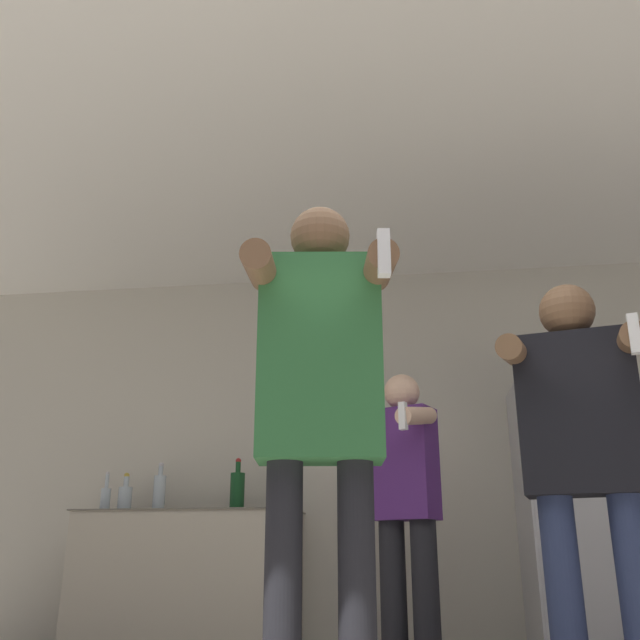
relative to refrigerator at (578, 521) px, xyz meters
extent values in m
cube|color=beige|center=(-1.16, 0.37, 0.46)|extent=(7.00, 0.06, 2.55)
cube|color=silver|center=(-1.16, -1.24, 1.76)|extent=(7.00, 3.69, 0.05)
cube|color=silver|center=(0.00, 0.01, 0.00)|extent=(0.61, 0.67, 1.63)
cube|color=#B6B6BB|center=(0.00, -0.34, 0.00)|extent=(0.59, 0.01, 1.56)
cylinder|color=#99999E|center=(0.20, -0.36, 0.08)|extent=(0.02, 0.02, 0.73)
cube|color=#BCB29E|center=(-2.34, 0.07, -0.37)|extent=(1.35, 0.54, 0.89)
cube|color=#676256|center=(-2.34, 0.07, 0.08)|extent=(1.38, 0.57, 0.01)
cylinder|color=silver|center=(-2.55, 0.04, 0.19)|extent=(0.08, 0.08, 0.22)
cylinder|color=silver|center=(-2.55, 0.04, 0.34)|extent=(0.03, 0.03, 0.07)
sphere|color=silver|center=(-2.55, 0.04, 0.37)|extent=(0.03, 0.03, 0.03)
cylinder|color=#194723|center=(-2.04, 0.04, 0.20)|extent=(0.09, 0.09, 0.23)
cylinder|color=#194723|center=(-2.04, 0.04, 0.35)|extent=(0.03, 0.03, 0.08)
sphere|color=maroon|center=(-2.04, 0.04, 0.39)|extent=(0.04, 0.04, 0.04)
cylinder|color=silver|center=(-2.78, 0.04, 0.16)|extent=(0.09, 0.09, 0.15)
cylinder|color=silver|center=(-2.78, 0.04, 0.27)|extent=(0.03, 0.03, 0.07)
sphere|color=#B29933|center=(-2.78, 0.04, 0.31)|extent=(0.04, 0.04, 0.04)
cylinder|color=#194723|center=(-1.82, 0.04, 0.16)|extent=(0.07, 0.07, 0.16)
cylinder|color=#194723|center=(-1.82, 0.04, 0.27)|extent=(0.03, 0.03, 0.06)
sphere|color=black|center=(-1.82, 0.04, 0.31)|extent=(0.04, 0.04, 0.04)
cylinder|color=silver|center=(-2.91, 0.04, 0.15)|extent=(0.06, 0.06, 0.15)
cylinder|color=silver|center=(-2.91, 0.04, 0.27)|extent=(0.02, 0.02, 0.09)
sphere|color=silver|center=(-2.91, 0.04, 0.32)|extent=(0.03, 0.03, 0.03)
cylinder|color=black|center=(-1.31, -2.28, -0.38)|extent=(0.11, 0.11, 0.87)
cylinder|color=black|center=(-1.10, -2.26, -0.38)|extent=(0.11, 0.11, 0.87)
cube|color=#2D6B38|center=(-1.21, -2.27, 0.38)|extent=(0.41, 0.25, 0.65)
sphere|color=brown|center=(-1.21, -2.27, 0.81)|extent=(0.20, 0.20, 0.20)
cylinder|color=brown|center=(-1.37, -2.45, 0.63)|extent=(0.13, 0.35, 0.15)
cylinder|color=brown|center=(-1.00, -2.41, 0.63)|extent=(0.13, 0.35, 0.15)
cube|color=white|center=(-0.98, -2.57, 0.60)|extent=(0.04, 0.04, 0.14)
cylinder|color=navy|center=(-0.41, -1.61, -0.41)|extent=(0.13, 0.13, 0.82)
cube|color=black|center=(-0.29, -1.64, 0.31)|extent=(0.48, 0.30, 0.61)
sphere|color=brown|center=(-0.29, -1.64, 0.72)|extent=(0.22, 0.22, 0.22)
cylinder|color=brown|center=(-0.53, -1.75, 0.54)|extent=(0.17, 0.35, 0.15)
cylinder|color=brown|center=(-0.12, -1.84, 0.54)|extent=(0.17, 0.35, 0.15)
cube|color=white|center=(-0.16, -2.00, 0.51)|extent=(0.04, 0.04, 0.14)
cylinder|color=black|center=(-1.06, -0.44, -0.42)|extent=(0.14, 0.14, 0.80)
cylinder|color=black|center=(-0.90, -0.51, -0.42)|extent=(0.14, 0.14, 0.80)
cube|color=#4C236B|center=(-0.98, -0.48, 0.28)|extent=(0.39, 0.32, 0.60)
sphere|color=beige|center=(-0.98, -0.48, 0.68)|extent=(0.20, 0.20, 0.20)
cylinder|color=beige|center=(-1.19, -0.57, 0.50)|extent=(0.23, 0.36, 0.15)
cylinder|color=beige|center=(-0.90, -0.69, 0.50)|extent=(0.23, 0.36, 0.15)
cube|color=white|center=(-0.97, -0.85, 0.47)|extent=(0.05, 0.05, 0.14)
camera|label=1|loc=(-0.92, -4.43, -0.24)|focal=40.00mm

